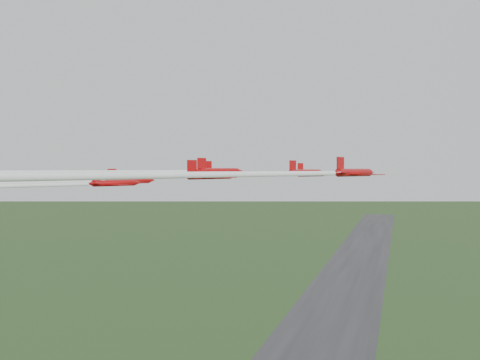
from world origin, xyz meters
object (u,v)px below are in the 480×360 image
(jet_row2_right, at_px, (262,173))
(jet_lead, at_px, (281,174))
(jet_row2_left, at_px, (187,173))
(jet_row3_mid, at_px, (179,172))
(jet_row4_left, at_px, (59,185))
(jet_row4_right, at_px, (141,177))
(jet_row3_left, at_px, (65,182))
(jet_row3_right, at_px, (297,173))

(jet_row2_right, bearing_deg, jet_lead, 116.85)
(jet_row2_left, bearing_deg, jet_row2_right, -7.96)
(jet_row3_mid, height_order, jet_row4_left, jet_row3_mid)
(jet_lead, height_order, jet_row4_right, jet_row4_right)
(jet_row2_right, height_order, jet_row4_right, jet_row2_right)
(jet_row3_left, bearing_deg, jet_row2_right, 26.86)
(jet_row3_left, bearing_deg, jet_row2_left, 63.45)
(jet_lead, distance_m, jet_row2_right, 16.10)
(jet_row3_left, height_order, jet_row4_left, jet_row3_left)
(jet_row4_left, bearing_deg, jet_row2_right, 52.04)
(jet_lead, relative_size, jet_row2_right, 0.93)
(jet_row2_left, distance_m, jet_row3_left, 22.06)
(jet_row3_mid, relative_size, jet_row4_right, 0.81)
(jet_row2_left, distance_m, jet_row3_right, 40.19)
(jet_row4_left, bearing_deg, jet_row4_right, -3.52)
(jet_row3_left, xyz_separation_m, jet_row4_left, (7.44, -11.92, -0.02))
(jet_row2_left, bearing_deg, jet_row3_mid, -44.32)
(jet_row4_left, height_order, jet_row4_right, jet_row4_right)
(jet_row3_left, bearing_deg, jet_row4_right, -16.65)
(jet_lead, distance_m, jet_row3_mid, 24.99)
(jet_row2_left, bearing_deg, jet_row3_right, -21.86)
(jet_row2_left, relative_size, jet_row3_left, 0.77)
(jet_lead, xyz_separation_m, jet_row2_left, (-17.31, -3.98, 0.33))
(jet_row2_right, height_order, jet_row3_mid, jet_row3_mid)
(jet_row2_right, bearing_deg, jet_row3_left, -151.15)
(jet_lead, xyz_separation_m, jet_row2_right, (0.37, -16.09, 0.36))
(jet_lead, height_order, jet_row4_left, jet_lead)
(jet_row3_right, relative_size, jet_row4_right, 1.06)
(jet_lead, distance_m, jet_row3_right, 35.28)
(jet_row2_right, relative_size, jet_row4_left, 1.16)
(jet_row2_right, distance_m, jet_row3_right, 20.06)
(jet_row3_mid, bearing_deg, jet_row3_left, -165.78)
(jet_row2_left, bearing_deg, jet_lead, 39.41)
(jet_row2_left, height_order, jet_row4_left, jet_row2_left)
(jet_row2_left, height_order, jet_row2_right, jet_row2_left)
(jet_row3_right, relative_size, jet_row4_left, 1.30)
(jet_lead, relative_size, jet_row3_left, 0.80)
(jet_row2_right, height_order, jet_row4_left, jet_row2_right)
(jet_row2_left, xyz_separation_m, jet_row3_left, (-16.88, -14.11, -1.60))
(jet_row3_mid, xyz_separation_m, jet_row3_right, (20.27, -11.49, -0.09))
(jet_row2_right, xyz_separation_m, jet_row3_mid, (-11.22, -6.42, 0.19))
(jet_row3_mid, height_order, jet_row3_right, jet_row3_mid)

